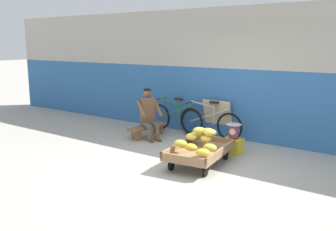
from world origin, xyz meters
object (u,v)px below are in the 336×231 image
at_px(vendor_seated, 149,114).
at_px(bicycle_near_left, 175,118).
at_px(sign_board, 218,118).
at_px(bicycle_far_left, 210,122).
at_px(banana_cart, 200,152).
at_px(low_bench, 148,128).
at_px(plastic_crate, 233,146).
at_px(weighing_scale, 234,131).
at_px(shopping_bag, 216,153).

bearing_deg(vendor_seated, bicycle_near_left, 75.35).
bearing_deg(sign_board, bicycle_near_left, -166.72).
relative_size(vendor_seated, bicycle_far_left, 0.69).
bearing_deg(vendor_seated, banana_cart, -26.48).
height_order(low_bench, sign_board, sign_board).
bearing_deg(low_bench, plastic_crate, -0.55).
bearing_deg(low_bench, weighing_scale, -0.58).
relative_size(banana_cart, low_bench, 1.38).
bearing_deg(bicycle_near_left, vendor_seated, -104.65).
xyz_separation_m(banana_cart, bicycle_near_left, (-1.74, 1.75, 0.11)).
height_order(banana_cart, low_bench, banana_cart).
xyz_separation_m(low_bench, plastic_crate, (2.20, -0.02, -0.05)).
relative_size(vendor_seated, bicycle_near_left, 0.69).
xyz_separation_m(bicycle_far_left, shopping_bag, (0.91, -1.36, -0.23)).
height_order(vendor_seated, shopping_bag, vendor_seated).
bearing_deg(bicycle_far_left, shopping_bag, -56.08).
relative_size(vendor_seated, shopping_bag, 4.75).
bearing_deg(banana_cart, bicycle_near_left, 134.77).
height_order(weighing_scale, bicycle_near_left, bicycle_near_left).
height_order(weighing_scale, sign_board, sign_board).
distance_m(low_bench, sign_board, 1.66).
distance_m(low_bench, bicycle_near_left, 0.80).
xyz_separation_m(weighing_scale, shopping_bag, (-0.09, -0.53, -0.33)).
distance_m(banana_cart, shopping_bag, 0.48).
bearing_deg(plastic_crate, shopping_bag, -99.27).
xyz_separation_m(low_bench, vendor_seated, (0.08, -0.05, 0.37)).
xyz_separation_m(banana_cart, plastic_crate, (0.18, 0.99, -0.09)).
relative_size(weighing_scale, sign_board, 0.34).
height_order(banana_cart, bicycle_far_left, bicycle_far_left).
distance_m(weighing_scale, bicycle_far_left, 1.30).
bearing_deg(vendor_seated, plastic_crate, 0.66).
height_order(bicycle_far_left, sign_board, sign_board).
relative_size(vendor_seated, weighing_scale, 3.80).
bearing_deg(shopping_bag, weighing_scale, 80.71).
relative_size(low_bench, weighing_scale, 3.70).
bearing_deg(weighing_scale, vendor_seated, -179.37).
distance_m(low_bench, bicycle_far_left, 1.45).
height_order(weighing_scale, shopping_bag, weighing_scale).
relative_size(low_bench, bicycle_far_left, 0.67).
xyz_separation_m(weighing_scale, bicycle_far_left, (-1.00, 0.82, -0.10)).
height_order(vendor_seated, sign_board, vendor_seated).
bearing_deg(bicycle_near_left, sign_board, 13.28).
xyz_separation_m(vendor_seated, bicycle_far_left, (1.12, 0.85, -0.21)).
height_order(plastic_crate, bicycle_near_left, bicycle_near_left).
relative_size(banana_cart, plastic_crate, 4.26).
height_order(weighing_scale, bicycle_far_left, bicycle_far_left).
relative_size(weighing_scale, bicycle_far_left, 0.18).
xyz_separation_m(vendor_seated, sign_board, (1.24, 1.03, -0.13)).
height_order(low_bench, weighing_scale, weighing_scale).
bearing_deg(banana_cart, sign_board, 109.38).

